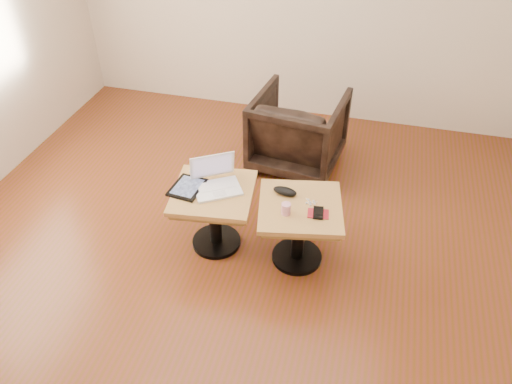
% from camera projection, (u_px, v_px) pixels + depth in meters
% --- Properties ---
extents(room_shell, '(4.52, 4.52, 2.71)m').
position_uv_depth(room_shell, '(227.00, 90.00, 2.82)').
color(room_shell, '#5C320E').
rests_on(room_shell, ground).
extents(side_table_left, '(0.62, 0.62, 0.50)m').
position_uv_depth(side_table_left, '(214.00, 204.00, 3.54)').
color(side_table_left, black).
rests_on(side_table_left, ground).
extents(side_table_right, '(0.65, 0.65, 0.50)m').
position_uv_depth(side_table_right, '(299.00, 219.00, 3.42)').
color(side_table_right, black).
rests_on(side_table_right, ground).
extents(laptop, '(0.41, 0.39, 0.22)m').
position_uv_depth(laptop, '(216.00, 181.00, 3.47)').
color(laptop, white).
rests_on(laptop, side_table_left).
extents(tablet, '(0.23, 0.28, 0.02)m').
position_uv_depth(tablet, '(187.00, 187.00, 3.47)').
color(tablet, black).
rests_on(tablet, side_table_left).
extents(charging_adapter, '(0.04, 0.04, 0.03)m').
position_uv_depth(charging_adapter, '(193.00, 171.00, 3.62)').
color(charging_adapter, white).
rests_on(charging_adapter, side_table_left).
extents(glasses_case, '(0.18, 0.09, 0.05)m').
position_uv_depth(glasses_case, '(285.00, 191.00, 3.41)').
color(glasses_case, black).
rests_on(glasses_case, side_table_right).
extents(striped_cup, '(0.08, 0.08, 0.08)m').
position_uv_depth(striped_cup, '(286.00, 209.00, 3.25)').
color(striped_cup, '#D3407A').
rests_on(striped_cup, side_table_right).
extents(earbuds_tangle, '(0.08, 0.06, 0.02)m').
position_uv_depth(earbuds_tangle, '(311.00, 202.00, 3.35)').
color(earbuds_tangle, white).
rests_on(earbuds_tangle, side_table_right).
extents(phone_on_sleeve, '(0.15, 0.13, 0.02)m').
position_uv_depth(phone_on_sleeve, '(318.00, 213.00, 3.26)').
color(phone_on_sleeve, '#9A0714').
rests_on(phone_on_sleeve, side_table_right).
extents(armchair, '(0.83, 0.85, 0.69)m').
position_uv_depth(armchair, '(298.00, 131.00, 4.38)').
color(armchair, black).
rests_on(armchair, ground).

